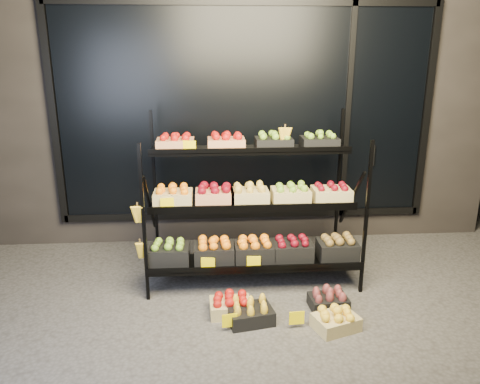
{
  "coord_description": "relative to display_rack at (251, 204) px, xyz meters",
  "views": [
    {
      "loc": [
        -0.44,
        -3.81,
        2.27
      ],
      "look_at": [
        -0.13,
        0.55,
        0.93
      ],
      "focal_mm": 35.0,
      "sensor_mm": 36.0,
      "label": 1
    }
  ],
  "objects": [
    {
      "name": "building",
      "position": [
        0.01,
        1.99,
        0.96
      ],
      "size": [
        6.0,
        2.08,
        3.5
      ],
      "color": "#2D2826",
      "rests_on": "ground"
    },
    {
      "name": "display_rack",
      "position": [
        0.0,
        0.0,
        0.0
      ],
      "size": [
        2.18,
        1.02,
        1.66
      ],
      "color": "black",
      "rests_on": "ground"
    },
    {
      "name": "ground",
      "position": [
        0.01,
        -0.6,
        -0.79
      ],
      "size": [
        24.0,
        24.0,
        0.0
      ],
      "primitive_type": "plane",
      "color": "#514F4C",
      "rests_on": "ground"
    },
    {
      "name": "floor_crate_midright",
      "position": [
        0.63,
        -1.03,
        -0.7
      ],
      "size": [
        0.42,
        0.37,
        0.19
      ],
      "rotation": [
        0.0,
        0.0,
        0.34
      ],
      "color": "tan",
      "rests_on": "ground"
    },
    {
      "name": "floor_crate_right",
      "position": [
        0.65,
        -0.7,
        -0.7
      ],
      "size": [
        0.36,
        0.27,
        0.18
      ],
      "rotation": [
        0.0,
        0.0,
        0.08
      ],
      "color": "black",
      "rests_on": "ground"
    },
    {
      "name": "tag_floor_a",
      "position": [
        -0.27,
        -1.0,
        -0.73
      ],
      "size": [
        0.13,
        0.01,
        0.12
      ],
      "primitive_type": "cube",
      "color": "#FFE000",
      "rests_on": "ground"
    },
    {
      "name": "floor_crate_left",
      "position": [
        -0.25,
        -0.73,
        -0.7
      ],
      "size": [
        0.37,
        0.28,
        0.19
      ],
      "rotation": [
        0.0,
        0.0,
        0.04
      ],
      "color": "tan",
      "rests_on": "ground"
    },
    {
      "name": "tag_floor_b",
      "position": [
        0.3,
        -1.0,
        -0.73
      ],
      "size": [
        0.13,
        0.01,
        0.12
      ],
      "primitive_type": "cube",
      "color": "#FFE000",
      "rests_on": "ground"
    },
    {
      "name": "floor_crate_midleft",
      "position": [
        -0.08,
        -0.87,
        -0.7
      ],
      "size": [
        0.42,
        0.35,
        0.19
      ],
      "rotation": [
        0.0,
        0.0,
        0.19
      ],
      "color": "black",
      "rests_on": "ground"
    }
  ]
}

